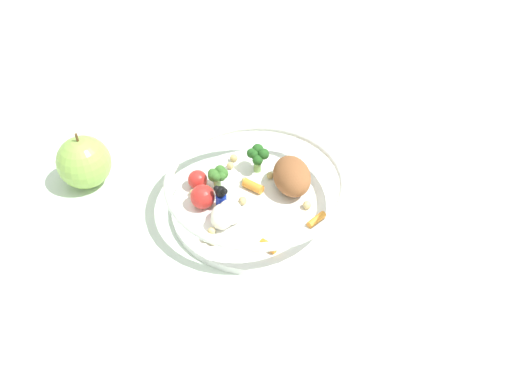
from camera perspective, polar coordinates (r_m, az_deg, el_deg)
ground_plane at (r=0.74m, az=-0.99°, el=-2.13°), size 2.40×2.40×0.00m
food_container at (r=0.73m, az=-0.19°, el=0.00°), size 0.24×0.24×0.06m
loose_apple at (r=0.80m, az=-17.63°, el=3.01°), size 0.08×0.08×0.09m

